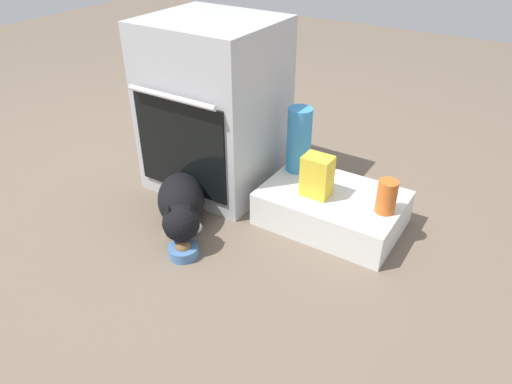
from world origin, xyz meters
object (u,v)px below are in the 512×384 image
object	(u,v)px
snack_bag	(317,176)
cat	(181,204)
oven	(214,107)
water_bottle	(299,140)
pantry_cabinet	(332,208)
sauce_jar	(387,197)
food_bowl	(183,250)

from	to	relation	value
snack_bag	cat	bearing A→B (deg)	-145.73
oven	water_bottle	distance (m)	0.43
oven	water_bottle	bearing A→B (deg)	10.62
pantry_cabinet	water_bottle	distance (m)	0.34
cat	sauce_jar	xyz separation A→B (m)	(0.77, 0.36, 0.11)
cat	oven	bearing A→B (deg)	153.55
snack_bag	sauce_jar	xyz separation A→B (m)	(0.29, 0.03, -0.02)
pantry_cabinet	water_bottle	world-z (taller)	water_bottle
food_bowl	water_bottle	world-z (taller)	water_bottle
oven	snack_bag	xyz separation A→B (m)	(0.58, -0.08, -0.15)
sauce_jar	pantry_cabinet	bearing A→B (deg)	175.96
cat	water_bottle	world-z (taller)	water_bottle
cat	pantry_cabinet	bearing A→B (deg)	83.97
cat	water_bottle	xyz separation A→B (m)	(0.31, 0.48, 0.19)
oven	food_bowl	size ratio (longest dim) A/B	6.56
oven	water_bottle	xyz separation A→B (m)	(0.41, 0.08, -0.09)
food_bowl	cat	size ratio (longest dim) A/B	0.23
oven	pantry_cabinet	xyz separation A→B (m)	(0.64, -0.03, -0.32)
pantry_cabinet	food_bowl	size ratio (longest dim) A/B	4.88
food_bowl	pantry_cabinet	bearing A→B (deg)	52.67
cat	snack_bag	distance (m)	0.59
food_bowl	snack_bag	size ratio (longest dim) A/B	0.67
snack_bag	water_bottle	size ratio (longest dim) A/B	0.60
oven	sauce_jar	size ratio (longest dim) A/B	5.68
pantry_cabinet	snack_bag	xyz separation A→B (m)	(-0.06, -0.05, 0.17)
oven	sauce_jar	distance (m)	0.89
oven	sauce_jar	world-z (taller)	oven
oven	sauce_jar	bearing A→B (deg)	-2.72
food_bowl	cat	bearing A→B (deg)	131.07
snack_bag	sauce_jar	world-z (taller)	snack_bag
pantry_cabinet	water_bottle	bearing A→B (deg)	155.95
pantry_cabinet	cat	world-z (taller)	cat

